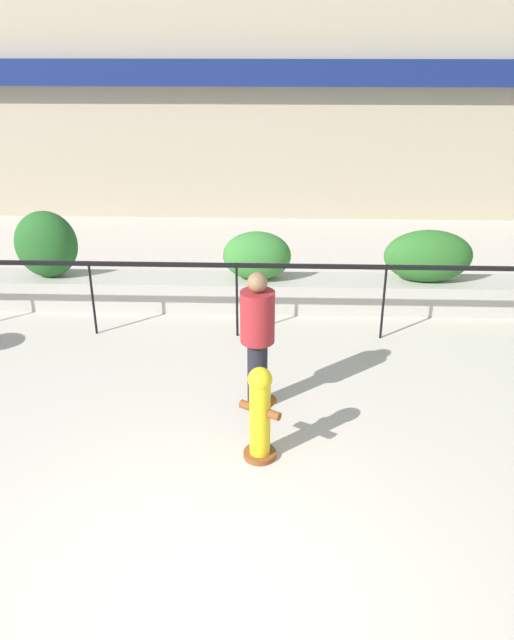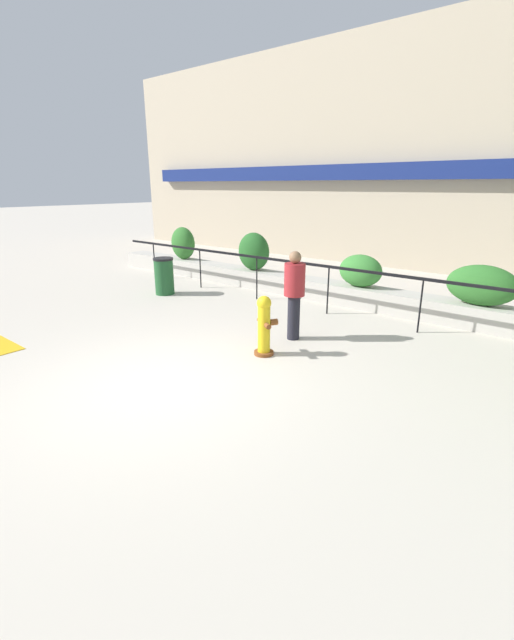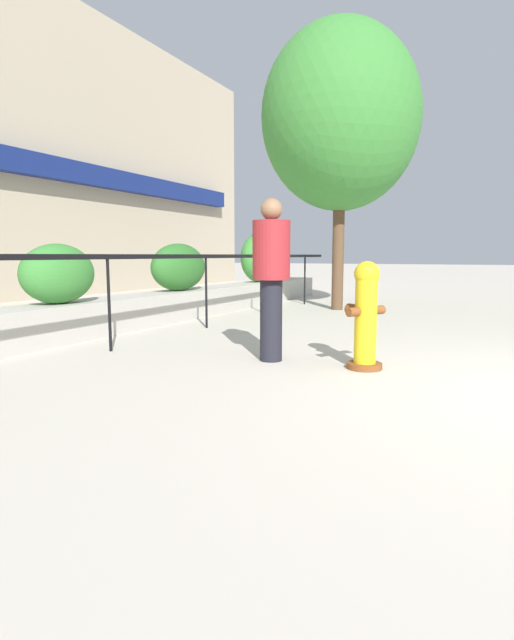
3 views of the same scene
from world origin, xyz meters
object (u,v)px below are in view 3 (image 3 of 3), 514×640
(street_tree, at_px, (341,119))
(hedge_bush_2, at_px, (58,274))
(pedestrian, at_px, (271,269))
(hedge_bush_3, at_px, (179,267))
(hedge_bush_4, at_px, (259,258))
(fire_hydrant, at_px, (366,314))

(street_tree, bearing_deg, hedge_bush_2, 158.34)
(street_tree, bearing_deg, pedestrian, -170.30)
(hedge_bush_2, distance_m, hedge_bush_3, 2.73)
(hedge_bush_4, bearing_deg, pedestrian, -152.68)
(fire_hydrant, bearing_deg, hedge_bush_3, 57.75)
(hedge_bush_2, relative_size, pedestrian, 0.64)
(hedge_bush_3, xyz_separation_m, street_tree, (2.65, -2.14, 2.93))
(hedge_bush_4, height_order, fire_hydrant, hedge_bush_4)
(hedge_bush_4, bearing_deg, fire_hydrant, -145.18)
(hedge_bush_2, bearing_deg, street_tree, -21.66)
(hedge_bush_4, height_order, street_tree, street_tree)
(hedge_bush_3, height_order, hedge_bush_4, hedge_bush_4)
(hedge_bush_2, distance_m, street_tree, 6.50)
(hedge_bush_2, relative_size, fire_hydrant, 1.02)
(hedge_bush_4, relative_size, street_tree, 0.23)
(hedge_bush_4, distance_m, fire_hydrant, 7.10)
(fire_hydrant, distance_m, street_tree, 6.44)
(hedge_bush_4, bearing_deg, street_tree, -106.07)
(hedge_bush_3, distance_m, hedge_bush_4, 3.26)
(hedge_bush_3, distance_m, pedestrian, 4.01)
(fire_hydrant, bearing_deg, hedge_bush_2, 92.55)
(hedge_bush_2, relative_size, street_tree, 0.19)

